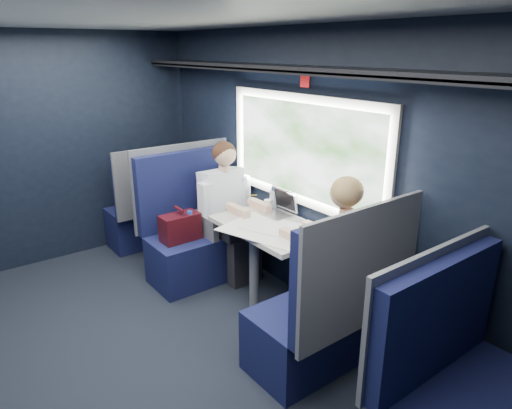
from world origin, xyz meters
TOP-DOWN VIEW (x-y plane):
  - ground at (0.00, 0.00)m, footprint 2.80×4.20m
  - room_shell at (0.02, 0.00)m, footprint 3.00×4.40m
  - table at (1.03, 0.00)m, footprint 0.62×1.00m
  - seat_bay_near at (0.84, 0.87)m, footprint 1.04×0.62m
  - seat_bay_far at (0.85, -0.87)m, footprint 1.04×0.62m
  - seat_row_front at (0.85, 1.80)m, footprint 1.04×0.51m
  - seat_row_back at (0.85, -1.80)m, footprint 1.04×0.51m
  - man at (1.10, 0.70)m, footprint 0.53×0.56m
  - woman at (1.10, -0.71)m, footprint 0.53×0.56m
  - papers at (0.97, -0.09)m, footprint 0.71×0.86m
  - laptop at (1.29, 0.16)m, footprint 0.23×0.30m
  - bottle_small at (1.33, 0.31)m, footprint 0.06×0.06m
  - cup at (1.27, 0.31)m, footprint 0.07×0.07m

SIDE VIEW (x-z plane):
  - ground at x=0.00m, z-range -0.01..0.00m
  - seat_row_front at x=0.85m, z-range -0.17..0.99m
  - seat_row_back at x=0.85m, z-range -0.17..0.99m
  - seat_bay_far at x=0.85m, z-range -0.22..1.04m
  - seat_bay_near at x=0.84m, z-range -0.21..1.05m
  - table at x=1.03m, z-range 0.29..1.03m
  - man at x=1.10m, z-range 0.06..1.38m
  - woman at x=1.10m, z-range 0.07..1.39m
  - papers at x=0.97m, z-range 0.74..0.75m
  - cup at x=1.27m, z-range 0.74..0.83m
  - laptop at x=1.29m, z-range 0.69..0.91m
  - bottle_small at x=1.33m, z-range 0.73..0.94m
  - room_shell at x=0.02m, z-range 0.28..2.68m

